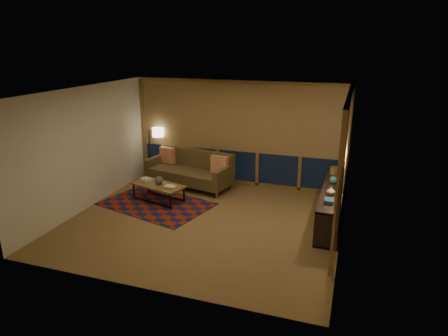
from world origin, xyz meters
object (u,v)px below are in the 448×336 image
(sofa, at_px, (189,170))
(coffee_table, at_px, (159,193))
(floor_lamp, at_px, (150,151))
(bookshelf, at_px, (331,203))

(sofa, relative_size, coffee_table, 1.78)
(sofa, xyz_separation_m, floor_lamp, (-1.36, 0.45, 0.25))
(sofa, distance_m, floor_lamp, 1.46)
(sofa, relative_size, bookshelf, 0.79)
(sofa, relative_size, floor_lamp, 1.56)
(coffee_table, distance_m, floor_lamp, 1.99)
(sofa, xyz_separation_m, coffee_table, (-0.29, -1.15, -0.25))
(coffee_table, xyz_separation_m, floor_lamp, (-1.07, 1.60, 0.50))
(floor_lamp, xyz_separation_m, bookshelf, (4.98, -1.33, -0.36))
(floor_lamp, bearing_deg, sofa, -5.09)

